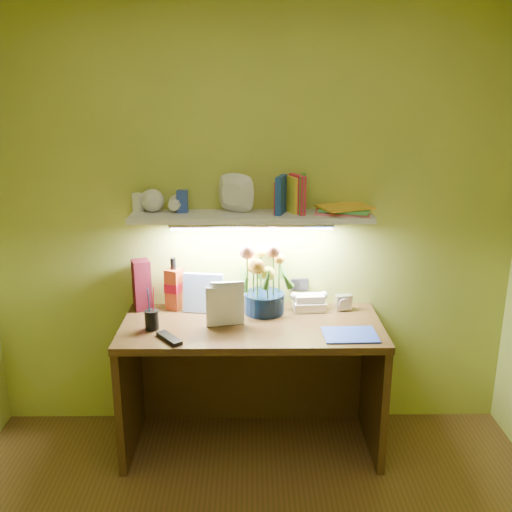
% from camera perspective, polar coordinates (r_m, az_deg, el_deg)
% --- Properties ---
extents(desk, '(1.40, 0.60, 0.75)m').
position_cam_1_polar(desk, '(3.25, -0.41, -12.87)').
color(desk, '#39210F').
rests_on(desk, ground).
extents(flower_bouquet, '(0.27, 0.27, 0.40)m').
position_cam_1_polar(flower_bouquet, '(3.16, 0.83, -2.28)').
color(flower_bouquet, '#051532').
rests_on(flower_bouquet, desk).
extents(telephone, '(0.19, 0.15, 0.11)m').
position_cam_1_polar(telephone, '(3.26, 5.33, -4.47)').
color(telephone, white).
rests_on(telephone, desk).
extents(desk_clock, '(0.10, 0.06, 0.09)m').
position_cam_1_polar(desk_clock, '(3.28, 8.74, -4.62)').
color(desk_clock, silver).
rests_on(desk_clock, desk).
extents(whisky_bottle, '(0.11, 0.11, 0.30)m').
position_cam_1_polar(whisky_bottle, '(3.26, -8.20, -2.74)').
color(whisky_bottle, '#B73E1C').
rests_on(whisky_bottle, desk).
extents(whisky_box, '(0.12, 0.12, 0.29)m').
position_cam_1_polar(whisky_box, '(3.29, -11.35, -2.85)').
color(whisky_box, '#520D1A').
rests_on(whisky_box, desk).
extents(pen_cup, '(0.08, 0.08, 0.18)m').
position_cam_1_polar(pen_cup, '(3.03, -10.41, -5.65)').
color(pen_cup, black).
rests_on(pen_cup, desk).
extents(art_card, '(0.23, 0.08, 0.22)m').
position_cam_1_polar(art_card, '(3.22, -5.30, -3.70)').
color(art_card, silver).
rests_on(art_card, desk).
extents(tv_remote, '(0.15, 0.17, 0.02)m').
position_cam_1_polar(tv_remote, '(2.92, -8.67, -8.13)').
color(tv_remote, black).
rests_on(tv_remote, desk).
extents(blue_folder, '(0.28, 0.21, 0.01)m').
position_cam_1_polar(blue_folder, '(2.98, 9.38, -7.77)').
color(blue_folder, '#2842B2').
rests_on(blue_folder, desk).
extents(desk_book_a, '(0.17, 0.04, 0.22)m').
position_cam_1_polar(desk_book_a, '(3.01, -5.03, -5.16)').
color(desk_book_a, silver).
rests_on(desk_book_a, desk).
extents(desk_book_b, '(0.18, 0.03, 0.24)m').
position_cam_1_polar(desk_book_b, '(3.03, -4.53, -4.81)').
color(desk_book_b, silver).
rests_on(desk_book_b, desk).
extents(wall_shelf, '(1.32, 0.30, 0.24)m').
position_cam_1_polar(wall_shelf, '(3.07, -0.39, 4.66)').
color(wall_shelf, silver).
rests_on(wall_shelf, ground).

